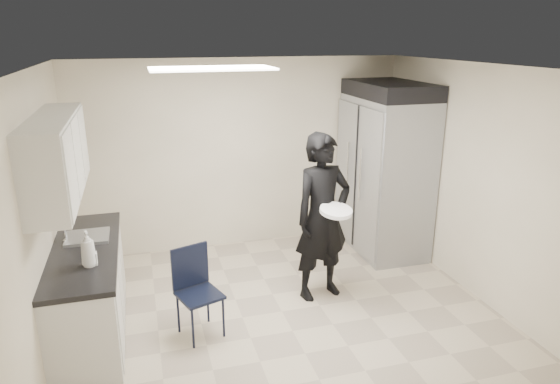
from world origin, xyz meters
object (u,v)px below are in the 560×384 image
object	(u,v)px
commercial_fridge	(385,176)
folding_chair	(200,295)
lower_counter	(89,292)
man_tuxedo	(322,217)

from	to	relation	value
commercial_fridge	folding_chair	distance (m)	3.15
lower_counter	folding_chair	world-z (taller)	folding_chair
commercial_fridge	man_tuxedo	size ratio (longest dim) A/B	1.11
man_tuxedo	lower_counter	bearing A→B (deg)	168.38
commercial_fridge	folding_chair	bearing A→B (deg)	-151.88
commercial_fridge	man_tuxedo	world-z (taller)	commercial_fridge
commercial_fridge	man_tuxedo	xyz separation A→B (m)	(-1.29, -1.02, -0.10)
lower_counter	commercial_fridge	xyz separation A→B (m)	(3.78, 1.07, 0.62)
folding_chair	man_tuxedo	size ratio (longest dim) A/B	0.46
folding_chair	commercial_fridge	bearing A→B (deg)	8.95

